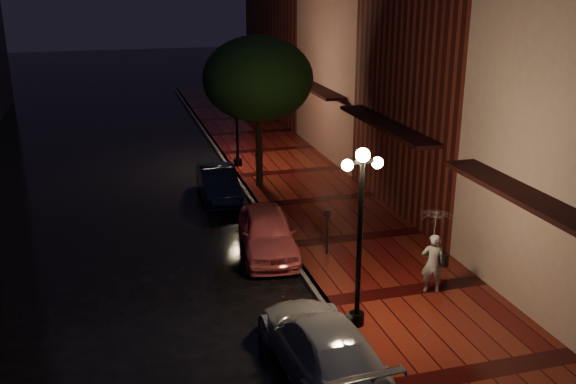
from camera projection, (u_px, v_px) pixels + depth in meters
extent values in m
plane|color=black|center=(286.00, 250.00, 19.71)|extent=(120.00, 120.00, 0.00)
cube|color=#450D0C|center=(354.00, 240.00, 20.27)|extent=(4.50, 60.00, 0.15)
cube|color=#595451|center=(286.00, 247.00, 19.69)|extent=(0.25, 60.00, 0.15)
cube|color=#511914|center=(469.00, 54.00, 21.58)|extent=(5.00, 8.00, 11.00)
cube|color=#8C5951|center=(374.00, 57.00, 29.20)|extent=(5.00, 8.00, 9.00)
cube|color=#511914|center=(309.00, 29.00, 38.16)|extent=(5.00, 12.00, 10.00)
cylinder|color=black|center=(359.00, 246.00, 14.55)|extent=(0.12, 0.12, 4.00)
cylinder|color=black|center=(357.00, 318.00, 15.14)|extent=(0.36, 0.36, 0.30)
cube|color=black|center=(363.00, 162.00, 13.92)|extent=(0.70, 0.08, 0.08)
sphere|color=#FFE399|center=(363.00, 155.00, 13.87)|extent=(0.32, 0.32, 0.32)
sphere|color=#FFE399|center=(347.00, 165.00, 13.84)|extent=(0.26, 0.26, 0.26)
sphere|color=#FFE399|center=(377.00, 163.00, 14.02)|extent=(0.26, 0.26, 0.26)
cylinder|color=black|center=(237.00, 120.00, 27.32)|extent=(0.12, 0.12, 4.00)
cylinder|color=black|center=(238.00, 162.00, 27.91)|extent=(0.36, 0.36, 0.30)
cube|color=black|center=(236.00, 73.00, 26.68)|extent=(0.70, 0.08, 0.08)
sphere|color=#FFE399|center=(236.00, 70.00, 26.64)|extent=(0.32, 0.32, 0.32)
sphere|color=#FFE399|center=(227.00, 75.00, 26.61)|extent=(0.26, 0.26, 0.26)
sphere|color=#FFE399|center=(244.00, 74.00, 26.79)|extent=(0.26, 0.26, 0.26)
cylinder|color=black|center=(259.00, 146.00, 24.78)|extent=(0.28, 0.28, 3.20)
ellipsoid|color=black|center=(258.00, 79.00, 23.95)|extent=(4.16, 4.16, 3.20)
sphere|color=black|center=(272.00, 91.00, 24.87)|extent=(1.80, 1.80, 1.80)
sphere|color=black|center=(246.00, 96.00, 23.32)|extent=(1.80, 1.80, 1.80)
imported|color=#DE5B5F|center=(267.00, 233.00, 19.22)|extent=(2.06, 4.13, 1.35)
imported|color=black|center=(218.00, 183.00, 23.99)|extent=(1.39, 3.77, 1.23)
imported|color=#A5A6AD|center=(322.00, 344.00, 13.45)|extent=(2.07, 4.55, 1.29)
imported|color=white|center=(433.00, 263.00, 16.50)|extent=(0.69, 0.59, 1.62)
imported|color=silver|center=(436.00, 227.00, 16.17)|extent=(0.94, 0.96, 0.86)
cylinder|color=black|center=(434.00, 250.00, 16.38)|extent=(0.02, 0.02, 1.29)
cube|color=black|center=(443.00, 259.00, 16.49)|extent=(0.13, 0.30, 0.32)
cylinder|color=black|center=(327.00, 236.00, 18.85)|extent=(0.06, 0.06, 1.16)
cube|color=black|center=(328.00, 214.00, 18.63)|extent=(0.13, 0.11, 0.23)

